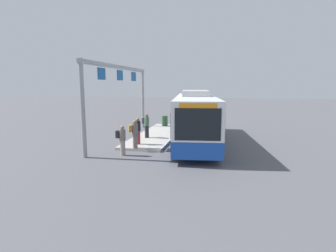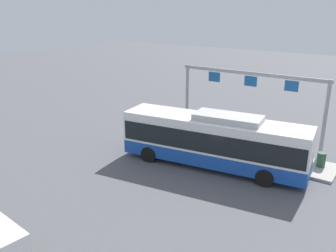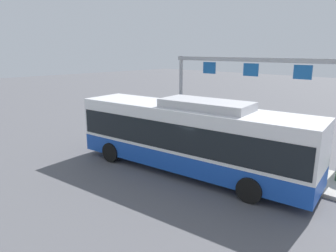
% 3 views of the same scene
% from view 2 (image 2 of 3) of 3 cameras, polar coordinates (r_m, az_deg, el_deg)
% --- Properties ---
extents(ground_plane, '(120.00, 120.00, 0.00)m').
position_cam_2_polar(ground_plane, '(22.96, 6.97, -6.26)').
color(ground_plane, '#56565B').
extents(platform_curb, '(10.00, 2.80, 0.16)m').
position_cam_2_polar(platform_curb, '(24.84, 13.68, -4.50)').
color(platform_curb, '#B2ADA3').
rests_on(platform_curb, ground).
extents(bus_main, '(11.61, 3.99, 3.46)m').
position_cam_2_polar(bus_main, '(22.27, 7.17, -2.02)').
color(bus_main, '#1947AD').
rests_on(bus_main, ground).
extents(person_boarding, '(0.38, 0.55, 1.67)m').
position_cam_2_polar(person_boarding, '(27.46, 2.53, 0.06)').
color(person_boarding, gray).
rests_on(person_boarding, ground).
extents(person_waiting_near, '(0.49, 0.60, 1.67)m').
position_cam_2_polar(person_waiting_near, '(26.25, 6.41, -0.54)').
color(person_waiting_near, maroon).
rests_on(person_waiting_near, platform_curb).
extents(person_waiting_mid, '(0.50, 0.60, 1.67)m').
position_cam_2_polar(person_waiting_mid, '(26.59, 4.20, -0.23)').
color(person_waiting_mid, slate).
rests_on(person_waiting_mid, platform_curb).
extents(person_waiting_far, '(0.52, 0.60, 1.67)m').
position_cam_2_polar(person_waiting_far, '(25.44, 10.68, -1.39)').
color(person_waiting_far, black).
rests_on(person_waiting_far, platform_curb).
extents(platform_sign_gantry, '(10.75, 0.24, 5.20)m').
position_cam_2_polar(platform_sign_gantry, '(26.34, 12.76, 5.46)').
color(platform_sign_gantry, gray).
rests_on(platform_sign_gantry, ground).
extents(trash_bin, '(0.52, 0.52, 0.90)m').
position_cam_2_polar(trash_bin, '(24.07, 22.95, -4.89)').
color(trash_bin, '#2D5133').
rests_on(trash_bin, platform_curb).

